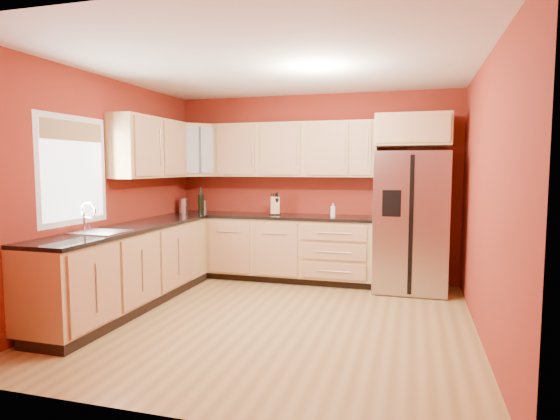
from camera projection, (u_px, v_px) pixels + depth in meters
name	position (u px, v px, depth m)	size (l,w,h in m)	color
floor	(273.00, 320.00, 4.86)	(4.00, 4.00, 0.00)	olive
ceiling	(273.00, 64.00, 4.62)	(4.00, 4.00, 0.00)	silver
wall_back	(313.00, 187.00, 6.66)	(4.00, 0.04, 2.60)	maroon
wall_front	(177.00, 214.00, 2.83)	(4.00, 0.04, 2.60)	maroon
wall_left	(104.00, 192.00, 5.29)	(0.04, 4.00, 2.60)	maroon
wall_right	(486.00, 199.00, 4.20)	(0.04, 4.00, 2.60)	maroon
base_cabinets_back	(270.00, 248.00, 6.60)	(2.90, 0.60, 0.88)	tan
base_cabinets_left	(129.00, 269.00, 5.29)	(0.60, 2.80, 0.88)	tan
countertop_back	(270.00, 216.00, 6.55)	(2.90, 0.62, 0.04)	black
countertop_left	(129.00, 228.00, 5.24)	(0.62, 2.80, 0.04)	black
upper_cabinets_back	(294.00, 150.00, 6.52)	(2.30, 0.33, 0.75)	tan
upper_cabinets_left	(150.00, 148.00, 5.89)	(0.33, 1.35, 0.75)	tan
corner_upper_cabinet	(196.00, 150.00, 6.75)	(0.62, 0.33, 0.75)	tan
over_fridge_cabinet	(413.00, 130.00, 5.93)	(0.92, 0.60, 0.40)	tan
refrigerator	(411.00, 222.00, 5.97)	(0.90, 0.75, 1.78)	#BBBBC0
window	(74.00, 170.00, 4.78)	(0.03, 0.90, 1.00)	white
sink_faucet	(100.00, 218.00, 4.75)	(0.50, 0.42, 0.30)	silver
canister_left	(183.00, 205.00, 6.82)	(0.13, 0.13, 0.21)	#BBBBC0
canister_right	(203.00, 206.00, 6.88)	(0.11, 0.11, 0.17)	#BBBBC0
wine_bottle_a	(201.00, 200.00, 6.78)	(0.08, 0.08, 0.37)	black
wine_bottle_b	(277.00, 203.00, 6.54)	(0.07, 0.07, 0.32)	black
knife_block	(275.00, 206.00, 6.56)	(0.12, 0.11, 0.24)	tan
soap_dispenser	(333.00, 210.00, 6.22)	(0.06, 0.06, 0.18)	white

